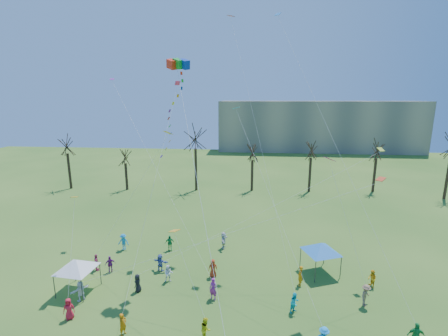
# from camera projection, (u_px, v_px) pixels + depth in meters

# --- Properties ---
(distant_building) EXTENTS (60.00, 14.00, 15.00)m
(distant_building) POSITION_uv_depth(u_px,v_px,m) (317.00, 126.00, 96.08)
(distant_building) COLOR gray
(distant_building) RESTS_ON ground
(bare_tree_row) EXTENTS (69.31, 8.69, 11.63)m
(bare_tree_row) POSITION_uv_depth(u_px,v_px,m) (260.00, 151.00, 52.55)
(bare_tree_row) COLOR black
(bare_tree_row) RESTS_ON ground
(big_box_kite) EXTENTS (3.66, 6.78, 20.42)m
(big_box_kite) POSITION_uv_depth(u_px,v_px,m) (175.00, 117.00, 25.59)
(big_box_kite) COLOR red
(big_box_kite) RESTS_ON ground
(canopy_tent_white) EXTENTS (3.85, 3.85, 2.90)m
(canopy_tent_white) POSITION_uv_depth(u_px,v_px,m) (76.00, 264.00, 25.82)
(canopy_tent_white) COLOR #3F3F44
(canopy_tent_white) RESTS_ON ground
(canopy_tent_blue) EXTENTS (3.73, 3.73, 3.00)m
(canopy_tent_blue) POSITION_uv_depth(u_px,v_px,m) (321.00, 247.00, 28.59)
(canopy_tent_blue) COLOR #3F3F44
(canopy_tent_blue) RESTS_ON ground
(festival_crowd) EXTENTS (26.17, 15.06, 1.84)m
(festival_crowd) POSITION_uv_depth(u_px,v_px,m) (208.00, 278.00, 26.70)
(festival_crowd) COLOR red
(festival_crowd) RESTS_ON ground
(small_kites_aloft) EXTENTS (27.76, 17.65, 32.38)m
(small_kites_aloft) POSITION_uv_depth(u_px,v_px,m) (225.00, 130.00, 26.98)
(small_kites_aloft) COLOR #F6A40C
(small_kites_aloft) RESTS_ON ground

